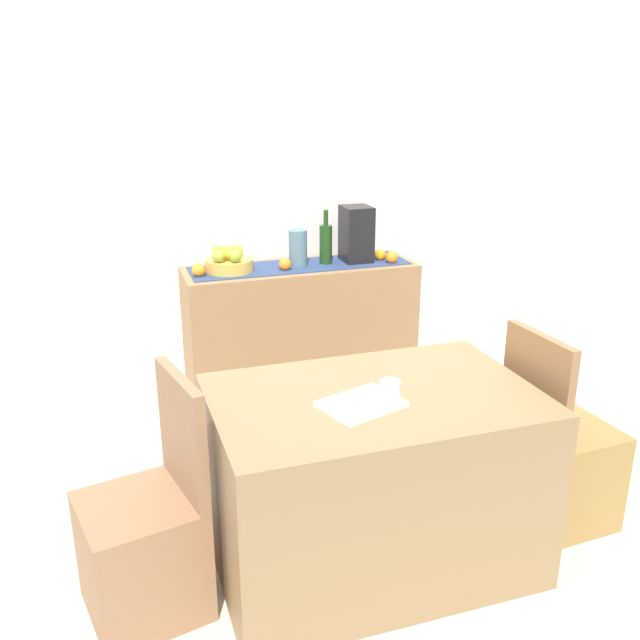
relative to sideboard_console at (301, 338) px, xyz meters
The scene contains 22 objects.
ground_plane 1.03m from the sideboard_console, 96.18° to the right, with size 6.40×6.40×0.02m, color beige.
room_wall_rear 0.96m from the sideboard_console, 110.97° to the left, with size 6.40×0.06×2.70m, color silver.
sideboard_console is the anchor object (origin of this frame).
table_runner 0.44m from the sideboard_console, ahead, with size 1.24×0.32×0.01m, color navy.
fruit_bowl 0.62m from the sideboard_console, behind, with size 0.26×0.26×0.07m, color gold.
apple_center 0.68m from the sideboard_console, behind, with size 0.08×0.08×0.08m, color gold.
apple_right 0.65m from the sideboard_console, behind, with size 0.07×0.07×0.07m, color gold.
apple_rear 0.71m from the sideboard_console, behind, with size 0.07×0.07×0.07m, color gold.
apple_front 0.72m from the sideboard_console, behind, with size 0.07×0.07×0.07m, color #98A936.
apple_left 0.67m from the sideboard_console, 167.63° to the right, with size 0.07×0.07×0.07m, color #89AE33.
wine_bottle 0.58m from the sideboard_console, ahead, with size 0.07×0.07×0.31m.
coffee_maker 0.69m from the sideboard_console, ahead, with size 0.16×0.18×0.32m, color black.
ceramic_vase 0.54m from the sideboard_console, behind, with size 0.10×0.10×0.21m, color slate.
orange_loose_far 0.71m from the sideboard_console, 11.54° to the right, with size 0.07×0.07×0.07m, color orange.
orange_loose_end 0.75m from the sideboard_console, behind, with size 0.07×0.07×0.07m, color orange.
orange_loose_near_bowl 0.49m from the sideboard_console, 148.29° to the right, with size 0.07×0.07×0.07m, color orange.
orange_loose_mid 0.67m from the sideboard_console, ahead, with size 0.06×0.06×0.06m, color orange.
dining_table 1.45m from the sideboard_console, 95.54° to the right, with size 1.23×0.80×0.74m, color #8D6F4B.
open_book 1.57m from the sideboard_console, 98.44° to the right, with size 0.28×0.21×0.02m, color white.
coffee_cup 1.56m from the sideboard_console, 94.27° to the right, with size 0.08×0.08×0.08m, color silver.
chair_near_window 1.77m from the sideboard_console, 125.36° to the right, with size 0.48×0.48×0.90m.
chair_by_corner 1.63m from the sideboard_console, 62.83° to the right, with size 0.42×0.42×0.90m.
Camera 1 is at (-0.97, -2.67, 1.84)m, focal length 38.25 mm.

